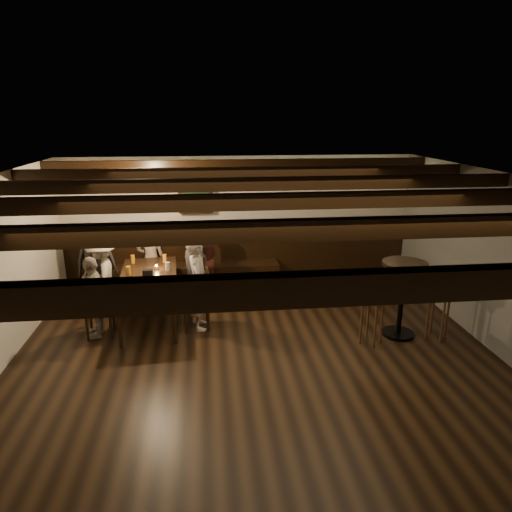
{
  "coord_description": "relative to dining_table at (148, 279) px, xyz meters",
  "views": [
    {
      "loc": [
        -0.6,
        -4.91,
        3.11
      ],
      "look_at": [
        0.08,
        1.3,
        1.17
      ],
      "focal_mm": 32.0,
      "sensor_mm": 36.0,
      "label": 1
    }
  ],
  "objects": [
    {
      "name": "room",
      "position": [
        1.26,
        0.32,
        0.41
      ],
      "size": [
        7.0,
        7.0,
        7.0
      ],
      "color": "black",
      "rests_on": "ground"
    },
    {
      "name": "dining_table",
      "position": [
        0.0,
        0.0,
        0.0
      ],
      "size": [
        1.0,
        1.97,
        0.72
      ],
      "rotation": [
        0.0,
        0.0,
        0.07
      ],
      "color": "black",
      "rests_on": "floor"
    },
    {
      "name": "chair_left_near",
      "position": [
        -0.75,
        0.4,
        -0.37
      ],
      "size": [
        0.46,
        0.46,
        0.95
      ],
      "rotation": [
        0.0,
        0.0,
        -1.5
      ],
      "color": "black",
      "rests_on": "floor"
    },
    {
      "name": "chair_left_far",
      "position": [
        -0.68,
        -0.5,
        -0.39
      ],
      "size": [
        0.43,
        0.43,
        0.88
      ],
      "rotation": [
        0.0,
        0.0,
        -1.5
      ],
      "color": "black",
      "rests_on": "floor"
    },
    {
      "name": "chair_right_near",
      "position": [
        0.69,
        0.5,
        -0.39
      ],
      "size": [
        0.44,
        0.44,
        0.89
      ],
      "rotation": [
        0.0,
        0.0,
        1.64
      ],
      "color": "black",
      "rests_on": "floor"
    },
    {
      "name": "chair_right_far",
      "position": [
        0.75,
        -0.4,
        -0.38
      ],
      "size": [
        0.44,
        0.44,
        0.91
      ],
      "rotation": [
        0.0,
        0.0,
        1.64
      ],
      "color": "black",
      "rests_on": "floor"
    },
    {
      "name": "person_bench_left",
      "position": [
        -0.96,
        0.83,
        0.03
      ],
      "size": [
        0.7,
        0.49,
        1.38
      ],
      "primitive_type": "imported",
      "rotation": [
        0.0,
        0.0,
        3.21
      ],
      "color": "#242426",
      "rests_on": "floor"
    },
    {
      "name": "person_bench_centre",
      "position": [
        -0.07,
        1.05,
        -0.0
      ],
      "size": [
        0.5,
        0.35,
        1.32
      ],
      "primitive_type": "imported",
      "rotation": [
        0.0,
        0.0,
        3.21
      ],
      "color": "gray",
      "rests_on": "floor"
    },
    {
      "name": "person_bench_right",
      "position": [
        0.83,
        0.96,
        -0.01
      ],
      "size": [
        0.67,
        0.54,
        1.3
      ],
      "primitive_type": "imported",
      "rotation": [
        0.0,
        0.0,
        3.21
      ],
      "color": "maroon",
      "rests_on": "floor"
    },
    {
      "name": "person_left_near",
      "position": [
        -0.78,
        0.4,
        -0.04
      ],
      "size": [
        0.51,
        0.83,
        1.24
      ],
      "primitive_type": "imported",
      "rotation": [
        0.0,
        0.0,
        -1.5
      ],
      "color": "#B2A696",
      "rests_on": "floor"
    },
    {
      "name": "person_left_far",
      "position": [
        -0.72,
        -0.5,
        -0.05
      ],
      "size": [
        0.35,
        0.73,
        1.21
      ],
      "primitive_type": "imported",
      "rotation": [
        0.0,
        0.0,
        -1.5
      ],
      "color": "gray",
      "rests_on": "floor"
    },
    {
      "name": "person_right_near",
      "position": [
        0.72,
        0.5,
        0.01
      ],
      "size": [
        0.47,
        0.68,
        1.33
      ],
      "primitive_type": "imported",
      "rotation": [
        0.0,
        0.0,
        1.64
      ],
      "color": "#2B2C2E",
      "rests_on": "floor"
    },
    {
      "name": "person_right_far",
      "position": [
        0.78,
        -0.4,
        0.05
      ],
      "size": [
        0.37,
        0.54,
        1.41
      ],
      "primitive_type": "imported",
      "rotation": [
        0.0,
        0.0,
        1.64
      ],
      "color": "#B4A398",
      "rests_on": "floor"
    },
    {
      "name": "pint_a",
      "position": [
        -0.33,
        0.68,
        0.13
      ],
      "size": [
        0.07,
        0.07,
        0.14
      ],
      "primitive_type": "cylinder",
      "color": "#BF7219",
      "rests_on": "dining_table"
    },
    {
      "name": "pint_b",
      "position": [
        0.2,
        0.67,
        0.13
      ],
      "size": [
        0.07,
        0.07,
        0.14
      ],
      "primitive_type": "cylinder",
      "color": "#BF7219",
      "rests_on": "dining_table"
    },
    {
      "name": "pint_c",
      "position": [
        -0.31,
        0.08,
        0.13
      ],
      "size": [
        0.07,
        0.07,
        0.14
      ],
      "primitive_type": "cylinder",
      "color": "#BF7219",
      "rests_on": "dining_table"
    },
    {
      "name": "pint_d",
      "position": [
        0.29,
        0.22,
        0.13
      ],
      "size": [
        0.07,
        0.07,
        0.14
      ],
      "primitive_type": "cylinder",
      "color": "silver",
      "rests_on": "dining_table"
    },
    {
      "name": "pint_e",
      "position": [
        -0.19,
        -0.46,
        0.13
      ],
      "size": [
        0.07,
        0.07,
        0.14
      ],
      "primitive_type": "cylinder",
      "color": "#BF7219",
      "rests_on": "dining_table"
    },
    {
      "name": "pint_f",
      "position": [
        0.24,
        -0.53,
        0.13
      ],
      "size": [
        0.07,
        0.07,
        0.14
      ],
      "primitive_type": "cylinder",
      "color": "silver",
      "rests_on": "dining_table"
    },
    {
      "name": "pint_g",
      "position": [
        0.11,
        -0.79,
        0.13
      ],
      "size": [
        0.07,
        0.07,
        0.14
      ],
      "primitive_type": "cylinder",
      "color": "#BF7219",
      "rests_on": "dining_table"
    },
    {
      "name": "plate_near",
      "position": [
        -0.1,
        -0.71,
        0.07
      ],
      "size": [
        0.24,
        0.24,
        0.01
      ],
      "primitive_type": "cylinder",
      "color": "white",
      "rests_on": "dining_table"
    },
    {
      "name": "plate_far",
      "position": [
        0.2,
        -0.29,
        0.07
      ],
      "size": [
        0.24,
        0.24,
        0.01
      ],
      "primitive_type": "cylinder",
      "color": "white",
      "rests_on": "dining_table"
    },
    {
      "name": "condiment_caddy",
      "position": [
        0.0,
        -0.05,
        0.12
      ],
      "size": [
        0.15,
        0.1,
        0.12
      ],
      "primitive_type": "cube",
      "color": "black",
      "rests_on": "dining_table"
    },
    {
      "name": "candle",
      "position": [
        0.1,
        0.31,
        0.08
      ],
      "size": [
        0.05,
        0.05,
        0.05
      ],
      "primitive_type": "cylinder",
      "color": "beige",
      "rests_on": "dining_table"
    },
    {
      "name": "high_top_table",
      "position": [
        3.69,
        -0.98,
        0.08
      ],
      "size": [
        0.64,
        0.64,
        1.13
      ],
      "color": "black",
      "rests_on": "floor"
    },
    {
      "name": "bar_stool_left",
      "position": [
        3.19,
        -1.18,
        -0.24
      ],
      "size": [
        0.36,
        0.38,
        1.14
      ],
      "rotation": [
        0.0,
        0.0,
        0.06
      ],
      "color": "#351F10",
      "rests_on": "floor"
    },
    {
      "name": "bar_stool_right",
      "position": [
        4.19,
        -1.13,
        -0.24
      ],
      "size": [
        0.36,
        0.37,
        1.14
      ],
      "rotation": [
        0.0,
        0.0,
        -0.06
      ],
      "color": "#351F10",
      "rests_on": "floor"
    }
  ]
}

